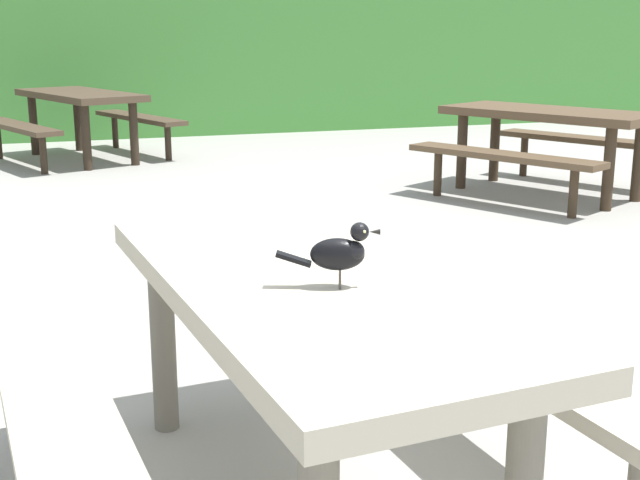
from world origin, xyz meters
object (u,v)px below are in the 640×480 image
object	(u,v)px
picnic_table_far_centre	(80,109)
picnic_table_mid_right	(548,131)
bird_grackle	(341,252)
picnic_table_foreground	(306,337)

from	to	relation	value
picnic_table_far_centre	picnic_table_mid_right	bearing A→B (deg)	-42.01
bird_grackle	picnic_table_mid_right	size ratio (longest dim) A/B	0.12
bird_grackle	picnic_table_far_centre	xyz separation A→B (m)	(-0.27, 7.62, -0.29)
picnic_table_far_centre	bird_grackle	bearing A→B (deg)	-87.97
bird_grackle	picnic_table_mid_right	world-z (taller)	bird_grackle
picnic_table_foreground	picnic_table_far_centre	bearing A→B (deg)	91.61
picnic_table_mid_right	picnic_table_far_centre	size ratio (longest dim) A/B	1.04
bird_grackle	picnic_table_mid_right	bearing A→B (deg)	51.22
picnic_table_foreground	picnic_table_mid_right	xyz separation A→B (m)	(3.50, 4.15, 0.00)
picnic_table_foreground	picnic_table_mid_right	bearing A→B (deg)	49.84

